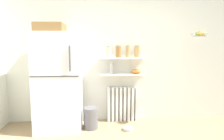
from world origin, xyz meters
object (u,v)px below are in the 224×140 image
object	(u,v)px
refrigerator	(59,80)
storage_jar_1	(118,51)
radiator	(123,104)
storage_jar_0	(109,52)
storage_jar_2	(128,51)
pet_food_bowl	(128,129)
storage_jar_3	(137,51)
vase	(112,68)
hanging_fruit_basket	(199,34)
trash_bin	(91,118)
shelf_bowl	(136,71)

from	to	relation	value
refrigerator	storage_jar_1	world-z (taller)	refrigerator
radiator	storage_jar_0	distance (m)	1.06
storage_jar_1	storage_jar_2	distance (m)	0.18
storage_jar_0	pet_food_bowl	world-z (taller)	storage_jar_0
storage_jar_3	pet_food_bowl	bearing A→B (deg)	-118.63
storage_jar_2	pet_food_bowl	size ratio (longest dim) A/B	1.31
vase	hanging_fruit_basket	distance (m)	1.66
vase	hanging_fruit_basket	world-z (taller)	hanging_fruit_basket
storage_jar_1	storage_jar_2	size ratio (longest dim) A/B	0.99
storage_jar_3	refrigerator	bearing A→B (deg)	-170.90
storage_jar_1	trash_bin	xyz separation A→B (m)	(-0.52, -0.29, -1.18)
storage_jar_0	storage_jar_1	bearing A→B (deg)	0.00
pet_food_bowl	storage_jar_2	bearing A→B (deg)	83.53
shelf_bowl	storage_jar_2	bearing A→B (deg)	180.00
storage_jar_0	shelf_bowl	size ratio (longest dim) A/B	1.12
trash_bin	storage_jar_1	bearing A→B (deg)	29.14
vase	pet_food_bowl	xyz separation A→B (m)	(0.26, -0.42, -1.02)
vase	shelf_bowl	distance (m)	0.48
refrigerator	storage_jar_2	bearing A→B (deg)	10.38
vase	refrigerator	bearing A→B (deg)	-166.38
storage_jar_3	vase	world-z (taller)	storage_jar_3
storage_jar_2	vase	xyz separation A→B (m)	(-0.31, -0.00, -0.32)
refrigerator	trash_bin	bearing A→B (deg)	-6.30
shelf_bowl	trash_bin	distance (m)	1.21
radiator	storage_jar_0	bearing A→B (deg)	-173.67
storage_jar_3	storage_jar_0	bearing A→B (deg)	-180.00
storage_jar_0	vase	xyz separation A→B (m)	(0.06, 0.00, -0.31)
storage_jar_0	storage_jar_3	bearing A→B (deg)	0.00
hanging_fruit_basket	refrigerator	bearing A→B (deg)	177.51
storage_jar_2	trash_bin	distance (m)	1.40
radiator	vase	world-z (taller)	vase
storage_jar_0	storage_jar_1	xyz separation A→B (m)	(0.18, 0.00, 0.01)
storage_jar_1	hanging_fruit_basket	size ratio (longest dim) A/B	0.79
pet_food_bowl	storage_jar_1	bearing A→B (deg)	107.69
storage_jar_2	trash_bin	size ratio (longest dim) A/B	0.61
refrigerator	shelf_bowl	size ratio (longest dim) A/B	9.59
refrigerator	trash_bin	world-z (taller)	refrigerator
storage_jar_1	storage_jar_0	bearing A→B (deg)	-180.00
storage_jar_0	storage_jar_3	xyz separation A→B (m)	(0.54, 0.00, 0.01)
storage_jar_1	storage_jar_2	world-z (taller)	storage_jar_2
shelf_bowl	trash_bin	bearing A→B (deg)	-161.57
vase	shelf_bowl	size ratio (longest dim) A/B	1.09
radiator	storage_jar_3	distance (m)	1.07
storage_jar_2	storage_jar_1	bearing A→B (deg)	-180.00
radiator	pet_food_bowl	distance (m)	0.55
trash_bin	pet_food_bowl	bearing A→B (deg)	-10.98
storage_jar_1	shelf_bowl	xyz separation A→B (m)	(0.35, 0.00, -0.38)
storage_jar_3	hanging_fruit_basket	world-z (taller)	hanging_fruit_basket
vase	trash_bin	world-z (taller)	vase
vase	trash_bin	distance (m)	0.99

